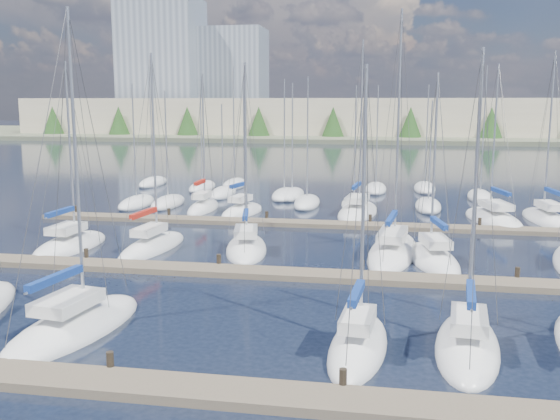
% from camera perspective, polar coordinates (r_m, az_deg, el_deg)
% --- Properties ---
extents(ground, '(400.00, 400.00, 0.00)m').
position_cam_1_polar(ground, '(76.75, 5.93, 2.91)').
color(ground, '#181F30').
rests_on(ground, ground).
extents(dock_near, '(44.00, 1.93, 1.10)m').
position_cam_1_polar(dock_near, '(20.89, -5.90, -16.21)').
color(dock_near, '#6B5E4C').
rests_on(dock_near, ground).
extents(dock_mid, '(44.00, 1.93, 1.10)m').
position_cam_1_polar(dock_mid, '(33.72, 0.59, -5.87)').
color(dock_mid, '#6B5E4C').
rests_on(dock_mid, ground).
extents(dock_far, '(44.00, 1.93, 1.10)m').
position_cam_1_polar(dock_far, '(47.21, 3.35, -1.29)').
color(dock_far, '#6B5E4C').
rests_on(dock_far, ground).
extents(sailboat_o, '(3.61, 6.65, 12.15)m').
position_cam_1_polar(sailboat_o, '(52.34, -3.48, -0.13)').
color(sailboat_o, white).
rests_on(sailboat_o, ground).
extents(sailboat_i, '(3.08, 8.06, 12.99)m').
position_cam_1_polar(sailboat_i, '(40.58, -11.57, -3.28)').
color(sailboat_i, white).
rests_on(sailboat_i, ground).
extents(sailboat_l, '(3.83, 7.91, 11.69)m').
position_cam_1_polar(sailboat_l, '(37.77, 13.81, -4.39)').
color(sailboat_l, white).
rests_on(sailboat_l, ground).
extents(sailboat_d, '(2.64, 6.90, 11.40)m').
position_cam_1_polar(sailboat_d, '(24.35, 7.16, -12.21)').
color(sailboat_d, white).
rests_on(sailboat_d, ground).
extents(sailboat_q, '(5.00, 9.47, 12.92)m').
position_cam_1_polar(sailboat_q, '(51.85, 18.91, -0.78)').
color(sailboat_q, white).
rests_on(sailboat_q, ground).
extents(sailboat_c, '(4.22, 8.58, 13.69)m').
position_cam_1_polar(sailboat_c, '(27.46, -18.24, -10.07)').
color(sailboat_c, white).
rests_on(sailboat_c, ground).
extents(sailboat_h, '(3.25, 7.52, 12.53)m').
position_cam_1_polar(sailboat_h, '(42.36, -18.62, -3.08)').
color(sailboat_h, white).
rests_on(sailboat_h, ground).
extents(sailboat_r, '(3.55, 8.74, 13.88)m').
position_cam_1_polar(sailboat_r, '(53.17, 23.18, -0.78)').
color(sailboat_r, white).
rests_on(sailboat_r, ground).
extents(sailboat_e, '(3.13, 7.61, 11.99)m').
position_cam_1_polar(sailboat_e, '(25.18, 16.75, -11.82)').
color(sailboat_e, white).
rests_on(sailboat_e, ground).
extents(sailboat_k, '(3.98, 10.66, 15.47)m').
position_cam_1_polar(sailboat_k, '(39.17, 10.26, -3.73)').
color(sailboat_k, white).
rests_on(sailboat_k, ground).
extents(sailboat_j, '(3.89, 7.61, 12.39)m').
position_cam_1_polar(sailboat_j, '(39.35, -3.09, -3.52)').
color(sailboat_j, white).
rests_on(sailboat_j, ground).
extents(sailboat_n, '(2.04, 6.68, 12.34)m').
position_cam_1_polar(sailboat_n, '(54.48, -7.04, 0.22)').
color(sailboat_n, white).
rests_on(sailboat_n, ground).
extents(sailboat_p, '(4.00, 9.25, 15.01)m').
position_cam_1_polar(sailboat_p, '(52.64, 7.13, -0.15)').
color(sailboat_p, white).
rests_on(sailboat_p, ground).
extents(distant_boats, '(36.93, 20.75, 13.30)m').
position_cam_1_polar(distant_boats, '(61.20, 0.79, 1.44)').
color(distant_boats, '#9EA0A5').
rests_on(distant_boats, ground).
extents(shoreline, '(400.00, 60.00, 38.00)m').
position_cam_1_polar(shoreline, '(166.81, 3.57, 9.28)').
color(shoreline, '#666B51').
rests_on(shoreline, ground).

